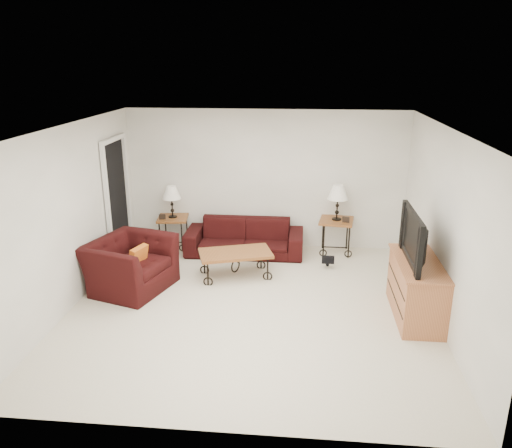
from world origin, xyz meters
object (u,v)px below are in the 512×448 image
Objects in this scene: side_table_left at (174,232)px; side_table_right at (336,236)px; sofa at (244,237)px; television at (421,237)px; lamp_left at (172,202)px; backpack at (328,255)px; tv_stand at (417,289)px; lamp_right at (337,203)px; coffee_table at (235,264)px; armchair at (130,265)px.

side_table_left is 2.95m from side_table_right.
sofa is 3.30× the size of side_table_right.
television reaches higher than sofa.
side_table_right is at bearing 0.00° from lamp_left.
sofa is 5.14× the size of backpack.
backpack is (2.80, -0.64, -0.67)m from lamp_left.
tv_stand is at bearing -32.77° from backpack.
sofa is at bearing -128.97° from television.
lamp_left is (-1.34, 0.18, 0.57)m from sofa.
lamp_right reaches higher than coffee_table.
television is at bearing -22.14° from coffee_table.
coffee_table is at bearing -91.40° from sofa.
coffee_table reaches higher than backpack.
television is at bearing -67.49° from lamp_right.
television is 2.93× the size of backpack.
television is (3.88, -2.24, 0.26)m from lamp_left.
armchair is 4.13m from tv_stand.
armchair is (-3.16, -1.77, -0.55)m from lamp_right.
sofa is 1.46m from lamp_left.
side_table_right is 3.01m from lamp_left.
lamp_left is at bearing 172.33° from sofa.
lamp_right reaches higher than side_table_right.
lamp_right is 1.56× the size of backpack.
side_table_left is 0.93× the size of side_table_right.
armchair is (-1.52, -0.58, 0.18)m from coffee_table.
television is at bearing 180.00° from tv_stand.
sofa is at bearing -7.67° from lamp_left.
side_table_right is 0.53× the size of armchair.
backpack is at bearing -12.93° from lamp_left.
lamp_right is (0.00, 0.00, 0.63)m from side_table_right.
television is at bearing -33.26° from backpack.
side_table_left is at bearing 0.00° from lamp_left.
side_table_left is 1.00× the size of lamp_left.
tv_stand is at bearing -21.98° from coffee_table.
backpack is at bearing -17.55° from sofa.
lamp_right reaches higher than lamp_left.
lamp_right is at bearing 98.80° from backpack.
tv_stand is (3.90, -2.24, 0.10)m from side_table_left.
side_table_right is 2.03m from coffee_table.
sofa is 3.55× the size of lamp_left.
sofa is 3.37m from television.
tv_stand is (3.90, -2.24, -0.48)m from lamp_left.
television reaches higher than side_table_left.
lamp_right is at bearing -43.01° from armchair.
side_table_left is 1.78m from armchair.
coffee_table is 2.80m from tv_stand.
sofa is at bearing -175.01° from backpack.
coffee_table is at bearing -144.00° from lamp_right.
lamp_right reaches higher than backpack.
sofa is 3.30× the size of lamp_right.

